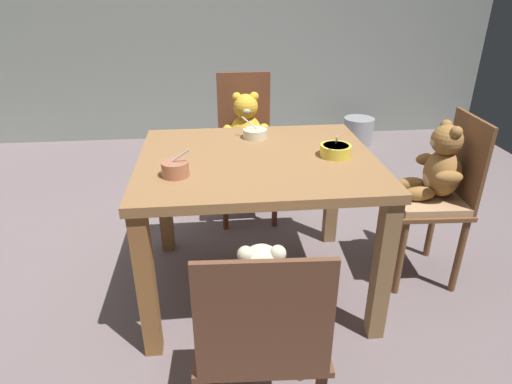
# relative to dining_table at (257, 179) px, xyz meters

# --- Properties ---
(ground_plane) EXTENTS (5.20, 5.20, 0.04)m
(ground_plane) POSITION_rel_dining_table_xyz_m (0.00, 0.00, -0.64)
(ground_plane) COLOR slate
(dining_table) EXTENTS (1.09, 0.92, 0.73)m
(dining_table) POSITION_rel_dining_table_xyz_m (0.00, 0.00, 0.00)
(dining_table) COLOR olive
(dining_table) RESTS_ON ground_plane
(teddy_chair_near_front) EXTENTS (0.43, 0.43, 0.84)m
(teddy_chair_near_front) POSITION_rel_dining_table_xyz_m (-0.08, -0.83, -0.10)
(teddy_chair_near_front) COLOR brown
(teddy_chair_near_front) RESTS_ON ground_plane
(teddy_chair_far_center) EXTENTS (0.39, 0.41, 0.94)m
(teddy_chair_far_center) POSITION_rel_dining_table_xyz_m (0.02, 0.84, -0.06)
(teddy_chair_far_center) COLOR brown
(teddy_chair_far_center) RESTS_ON ground_plane
(teddy_chair_near_right) EXTENTS (0.38, 0.41, 0.89)m
(teddy_chair_near_right) POSITION_rel_dining_table_xyz_m (0.91, 0.02, -0.06)
(teddy_chair_near_right) COLOR brown
(teddy_chair_near_right) RESTS_ON ground_plane
(porridge_bowl_cream_far_center) EXTENTS (0.13, 0.13, 0.11)m
(porridge_bowl_cream_far_center) POSITION_rel_dining_table_xyz_m (0.02, 0.27, 0.14)
(porridge_bowl_cream_far_center) COLOR beige
(porridge_bowl_cream_far_center) RESTS_ON dining_table
(porridge_bowl_terracotta_near_left) EXTENTS (0.12, 0.11, 0.12)m
(porridge_bowl_terracotta_near_left) POSITION_rel_dining_table_xyz_m (-0.36, -0.18, 0.15)
(porridge_bowl_terracotta_near_left) COLOR #B26A4C
(porridge_bowl_terracotta_near_left) RESTS_ON dining_table
(porridge_bowl_yellow_near_right) EXTENTS (0.14, 0.15, 0.12)m
(porridge_bowl_yellow_near_right) POSITION_rel_dining_table_xyz_m (0.36, -0.03, 0.14)
(porridge_bowl_yellow_near_right) COLOR yellow
(porridge_bowl_yellow_near_right) RESTS_ON dining_table
(metal_pail) EXTENTS (0.30, 0.30, 0.26)m
(metal_pail) POSITION_rel_dining_table_xyz_m (1.24, 2.15, -0.49)
(metal_pail) COLOR #93969B
(metal_pail) RESTS_ON ground_plane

